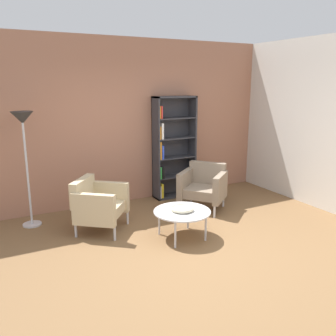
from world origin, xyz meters
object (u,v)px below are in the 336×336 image
(armchair_corner_red, at_px, (204,186))
(bookshelf_tall, at_px, (171,148))
(coffee_table_low, at_px, (182,213))
(armchair_by_bookshelf, at_px, (98,203))
(decorative_bowl, at_px, (182,208))
(floor_lamp_torchiere, at_px, (23,132))

(armchair_corner_red, bearing_deg, bookshelf_tall, 150.69)
(coffee_table_low, bearing_deg, armchair_by_bookshelf, 140.09)
(coffee_table_low, distance_m, decorative_bowl, 0.06)
(armchair_by_bookshelf, bearing_deg, floor_lamp_torchiere, 90.91)
(bookshelf_tall, xyz_separation_m, armchair_by_bookshelf, (-1.73, -0.94, -0.52))
(bookshelf_tall, bearing_deg, floor_lamp_torchiere, -173.87)
(decorative_bowl, bearing_deg, armchair_by_bookshelf, 140.09)
(coffee_table_low, relative_size, armchair_by_bookshelf, 0.84)
(armchair_corner_red, relative_size, floor_lamp_torchiere, 0.55)
(bookshelf_tall, xyz_separation_m, coffee_table_low, (-0.77, -1.75, -0.57))
(coffee_table_low, bearing_deg, bookshelf_tall, 66.34)
(decorative_bowl, relative_size, armchair_by_bookshelf, 0.34)
(armchair_corner_red, bearing_deg, floor_lamp_torchiere, -141.99)
(bookshelf_tall, distance_m, armchair_corner_red, 1.03)
(coffee_table_low, xyz_separation_m, armchair_corner_red, (0.93, 0.87, 0.04))
(armchair_corner_red, xyz_separation_m, floor_lamp_torchiere, (-2.75, 0.60, 1.03))
(coffee_table_low, relative_size, floor_lamp_torchiere, 0.46)
(decorative_bowl, bearing_deg, bookshelf_tall, 66.34)
(bookshelf_tall, bearing_deg, armchair_by_bookshelf, -151.52)
(coffee_table_low, distance_m, armchair_by_bookshelf, 1.26)
(decorative_bowl, bearing_deg, armchair_corner_red, 43.27)
(bookshelf_tall, distance_m, decorative_bowl, 1.97)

